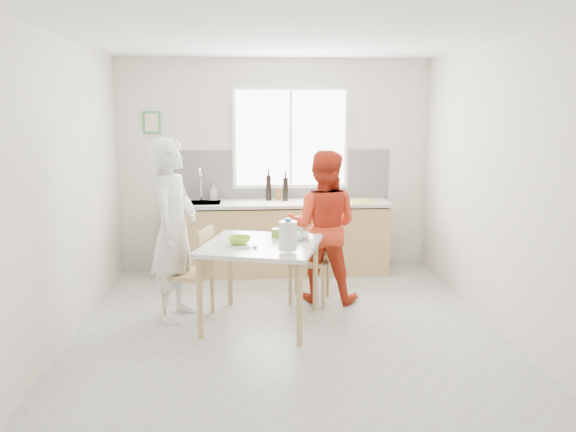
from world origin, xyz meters
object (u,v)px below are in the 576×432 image
object	(u,v)px
chair_far	(311,255)
milk_jug	(288,235)
chair_left	(194,269)
person_red	(323,226)
bowl_white	(297,236)
wine_bottle_a	(269,188)
wine_bottle_b	(286,189)
dining_table	(261,252)
person_white	(174,230)
bowl_green	(239,240)

from	to	relation	value
chair_far	milk_jug	world-z (taller)	milk_jug
chair_left	person_red	world-z (taller)	person_red
bowl_white	wine_bottle_a	size ratio (longest dim) A/B	0.75
wine_bottle_b	dining_table	bearing A→B (deg)	-101.36
person_white	person_red	distance (m)	1.59
person_red	wine_bottle_a	xyz separation A→B (m)	(-0.53, 1.21, 0.26)
bowl_white	dining_table	bearing A→B (deg)	-155.90
person_red	wine_bottle_b	world-z (taller)	person_red
person_white	bowl_green	distance (m)	0.69
person_red	wine_bottle_a	size ratio (longest dim) A/B	5.13
bowl_white	wine_bottle_b	world-z (taller)	wine_bottle_b
dining_table	milk_jug	bearing A→B (deg)	-56.40
chair_far	person_red	xyz separation A→B (m)	(0.13, -0.03, 0.33)
chair_far	wine_bottle_b	xyz separation A→B (m)	(-0.20, 1.11, 0.57)
chair_far	person_white	size ratio (longest dim) A/B	0.50
bowl_white	milk_jug	size ratio (longest dim) A/B	0.84
chair_left	wine_bottle_b	xyz separation A→B (m)	(1.02, 1.62, 0.56)
chair_far	wine_bottle_b	world-z (taller)	wine_bottle_b
milk_jug	chair_far	bearing A→B (deg)	88.65
dining_table	bowl_green	xyz separation A→B (m)	(-0.21, 0.01, 0.12)
dining_table	chair_far	distance (m)	0.92
dining_table	bowl_white	world-z (taller)	bowl_white
dining_table	bowl_green	bearing A→B (deg)	178.33
bowl_green	wine_bottle_b	xyz separation A→B (m)	(0.57, 1.80, 0.23)
dining_table	wine_bottle_b	world-z (taller)	wine_bottle_b
chair_left	bowl_white	xyz separation A→B (m)	(1.01, -0.02, 0.32)
person_white	wine_bottle_b	distance (m)	1.99
person_white	milk_jug	distance (m)	1.24
chair_far	bowl_green	bearing A→B (deg)	-122.36
person_red	dining_table	bearing A→B (deg)	59.74
wine_bottle_a	chair_far	bearing A→B (deg)	-70.85
chair_left	wine_bottle_b	bearing A→B (deg)	163.57
milk_jug	wine_bottle_a	bearing A→B (deg)	107.94
dining_table	milk_jug	world-z (taller)	milk_jug
bowl_white	wine_bottle_a	bearing A→B (deg)	96.89
dining_table	chair_left	xyz separation A→B (m)	(-0.65, 0.18, -0.21)
chair_far	wine_bottle_a	bearing A→B (deg)	124.86
bowl_green	milk_jug	size ratio (longest dim) A/B	0.75
wine_bottle_a	person_white	bearing A→B (deg)	-121.47
dining_table	person_white	size ratio (longest dim) A/B	0.72
person_red	bowl_white	xyz separation A→B (m)	(-0.33, -0.50, 0.01)
bowl_white	person_white	bearing A→B (deg)	176.25
chair_far	wine_bottle_a	size ratio (longest dim) A/B	2.81
bowl_green	dining_table	bearing A→B (deg)	-1.67
milk_jug	bowl_white	bearing A→B (deg)	92.62
wine_bottle_b	wine_bottle_a	bearing A→B (deg)	162.81
person_white	bowl_green	bearing A→B (deg)	-94.20
chair_far	milk_jug	bearing A→B (deg)	-91.35
wine_bottle_b	chair_far	bearing A→B (deg)	-79.99
person_red	wine_bottle_b	distance (m)	1.21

